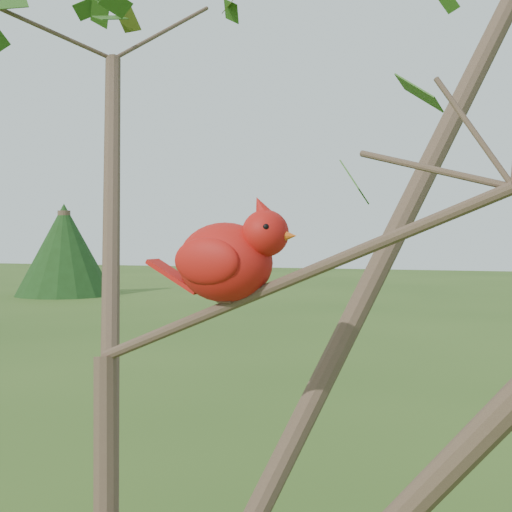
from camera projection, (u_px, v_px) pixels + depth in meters
The scene contains 3 objects.
crabapple_tree at pixel (109, 249), 1.07m from camera, with size 2.35×2.05×2.95m.
cardinal at pixel (230, 258), 1.13m from camera, with size 0.24×0.13×0.17m.
distant_trees at pixel (390, 249), 24.41m from camera, with size 44.10×16.61×3.20m.
Camera 1 is at (0.54, -0.98, 2.15)m, focal length 55.00 mm.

